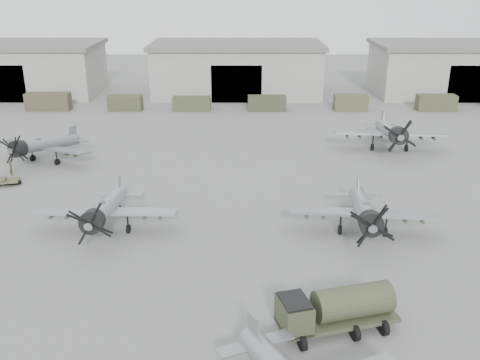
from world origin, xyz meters
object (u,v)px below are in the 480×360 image
object	(u,v)px
aircraft_mid_1	(105,210)
aircraft_mid_2	(365,211)
aircraft_far_1	(391,132)
ground_crew	(11,168)
fuel_tanker	(336,307)
aircraft_far_0	(42,145)

from	to	relation	value
aircraft_mid_1	aircraft_mid_2	size ratio (longest dim) A/B	0.96
aircraft_far_1	ground_crew	world-z (taller)	aircraft_far_1
aircraft_far_1	fuel_tanker	world-z (taller)	aircraft_far_1
ground_crew	fuel_tanker	bearing A→B (deg)	-142.43
aircraft_far_0	aircraft_far_1	size ratio (longest dim) A/B	0.85
aircraft_mid_1	ground_crew	size ratio (longest dim) A/B	7.12
aircraft_mid_2	ground_crew	world-z (taller)	aircraft_mid_2
aircraft_mid_1	ground_crew	distance (m)	18.61
aircraft_far_0	fuel_tanker	bearing A→B (deg)	-24.42
fuel_tanker	ground_crew	distance (m)	39.11
aircraft_far_0	aircraft_far_1	bearing A→B (deg)	29.14
aircraft_mid_1	fuel_tanker	size ratio (longest dim) A/B	1.54
aircraft_mid_2	fuel_tanker	size ratio (longest dim) A/B	1.60
aircraft_mid_1	ground_crew	xyz separation A→B (m)	(-13.02, 13.23, -1.29)
fuel_tanker	aircraft_mid_2	bearing A→B (deg)	55.42
aircraft_mid_1	aircraft_far_0	world-z (taller)	aircraft_mid_1
aircraft_far_0	ground_crew	xyz separation A→B (m)	(-2.07, -3.80, -1.27)
aircraft_far_0	aircraft_mid_2	bearing A→B (deg)	-6.08
aircraft_mid_1	aircraft_far_1	distance (m)	35.58
aircraft_far_1	aircraft_far_0	bearing A→B (deg)	-169.37
aircraft_far_0	ground_crew	world-z (taller)	aircraft_far_0
aircraft_mid_2	fuel_tanker	bearing A→B (deg)	-103.38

